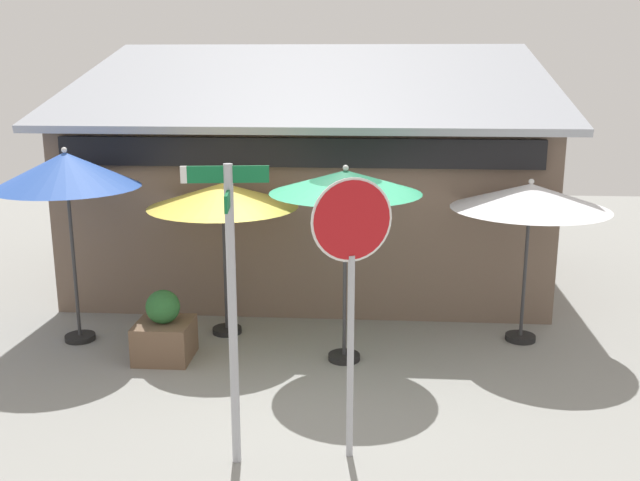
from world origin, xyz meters
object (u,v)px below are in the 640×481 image
object	(u,v)px
patio_umbrella_forest_green_right	(346,185)
sidewalk_planter	(164,332)
patio_umbrella_royal_blue_left	(66,172)
stop_sign	(351,264)
patio_umbrella_ivory_far_right	(530,198)
street_sign_post	(231,290)
patio_umbrella_mustard_center	(223,197)

from	to	relation	value
patio_umbrella_forest_green_right	sidewalk_planter	distance (m)	3.23
patio_umbrella_royal_blue_left	sidewalk_planter	bearing A→B (deg)	-21.64
patio_umbrella_royal_blue_left	stop_sign	bearing A→B (deg)	-35.56
stop_sign	patio_umbrella_forest_green_right	size ratio (longest dim) A/B	1.08
patio_umbrella_forest_green_right	patio_umbrella_ivory_far_right	xyz separation A→B (m)	(2.58, 0.92, -0.31)
stop_sign	patio_umbrella_ivory_far_right	world-z (taller)	stop_sign
patio_umbrella_royal_blue_left	patio_umbrella_ivory_far_right	bearing A→B (deg)	4.18
street_sign_post	patio_umbrella_royal_blue_left	bearing A→B (deg)	133.21
street_sign_post	stop_sign	distance (m)	1.20
patio_umbrella_forest_green_right	patio_umbrella_ivory_far_right	bearing A→B (deg)	19.62
patio_umbrella_forest_green_right	patio_umbrella_ivory_far_right	distance (m)	2.75
stop_sign	patio_umbrella_royal_blue_left	size ratio (longest dim) A/B	1.03
patio_umbrella_mustard_center	patio_umbrella_forest_green_right	world-z (taller)	patio_umbrella_forest_green_right
patio_umbrella_ivory_far_right	sidewalk_planter	size ratio (longest dim) A/B	2.44
patio_umbrella_ivory_far_right	street_sign_post	bearing A→B (deg)	-134.80
stop_sign	patio_umbrella_mustard_center	world-z (taller)	stop_sign
stop_sign	patio_umbrella_ivory_far_right	xyz separation A→B (m)	(2.42, 3.40, 0.07)
street_sign_post	patio_umbrella_forest_green_right	bearing A→B (deg)	69.56
stop_sign	patio_umbrella_ivory_far_right	bearing A→B (deg)	54.60
street_sign_post	patio_umbrella_forest_green_right	world-z (taller)	street_sign_post
street_sign_post	patio_umbrella_mustard_center	bearing A→B (deg)	102.92
patio_umbrella_ivory_far_right	sidewalk_planter	world-z (taller)	patio_umbrella_ivory_far_right
stop_sign	patio_umbrella_mustard_center	xyz separation A→B (m)	(-1.98, 3.38, 0.03)
patio_umbrella_royal_blue_left	patio_umbrella_forest_green_right	world-z (taller)	patio_umbrella_royal_blue_left
stop_sign	patio_umbrella_forest_green_right	xyz separation A→B (m)	(-0.16, 2.49, 0.38)
street_sign_post	sidewalk_planter	size ratio (longest dim) A/B	3.12
stop_sign	street_sign_post	bearing A→B (deg)	-170.28
sidewalk_planter	patio_umbrella_forest_green_right	bearing A→B (deg)	3.13
patio_umbrella_mustard_center	sidewalk_planter	xyz separation A→B (m)	(-0.66, -1.03, -1.72)
patio_umbrella_ivory_far_right	patio_umbrella_mustard_center	bearing A→B (deg)	-179.67
patio_umbrella_forest_green_right	sidewalk_planter	size ratio (longest dim) A/B	2.74
street_sign_post	patio_umbrella_mustard_center	world-z (taller)	street_sign_post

